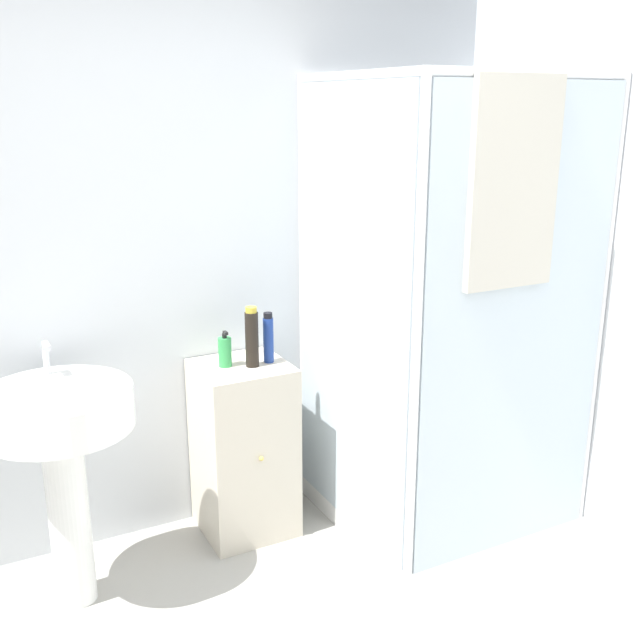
{
  "coord_description": "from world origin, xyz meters",
  "views": [
    {
      "loc": [
        -0.76,
        -1.38,
        1.88
      ],
      "look_at": [
        0.53,
        1.09,
        1.07
      ],
      "focal_mm": 42.0,
      "sensor_mm": 36.0,
      "label": 1
    }
  ],
  "objects_px": {
    "sink": "(61,440)",
    "shampoo_bottle_tall_black": "(252,338)",
    "soap_dispenser": "(225,352)",
    "shampoo_bottle_blue": "(268,338)"
  },
  "relations": [
    {
      "from": "sink",
      "to": "shampoo_bottle_tall_black",
      "type": "height_order",
      "value": "shampoo_bottle_tall_black"
    },
    {
      "from": "sink",
      "to": "soap_dispenser",
      "type": "bearing_deg",
      "value": 14.6
    },
    {
      "from": "shampoo_bottle_tall_black",
      "to": "shampoo_bottle_blue",
      "type": "height_order",
      "value": "shampoo_bottle_tall_black"
    },
    {
      "from": "soap_dispenser",
      "to": "shampoo_bottle_tall_black",
      "type": "distance_m",
      "value": 0.13
    },
    {
      "from": "sink",
      "to": "shampoo_bottle_tall_black",
      "type": "xyz_separation_m",
      "value": [
        0.82,
        0.13,
        0.24
      ]
    },
    {
      "from": "sink",
      "to": "soap_dispenser",
      "type": "distance_m",
      "value": 0.76
    },
    {
      "from": "sink",
      "to": "shampoo_bottle_tall_black",
      "type": "relative_size",
      "value": 3.84
    },
    {
      "from": "sink",
      "to": "shampoo_bottle_tall_black",
      "type": "bearing_deg",
      "value": 9.3
    },
    {
      "from": "shampoo_bottle_tall_black",
      "to": "shampoo_bottle_blue",
      "type": "xyz_separation_m",
      "value": [
        0.08,
        0.02,
        -0.02
      ]
    },
    {
      "from": "shampoo_bottle_tall_black",
      "to": "shampoo_bottle_blue",
      "type": "distance_m",
      "value": 0.09
    }
  ]
}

